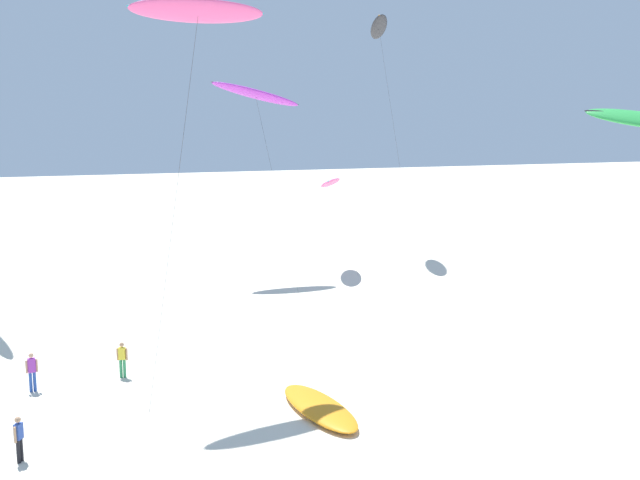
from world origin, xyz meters
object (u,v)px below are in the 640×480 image
object	(u,v)px
flying_kite_8	(379,27)
flying_kite_0	(256,94)
grounded_kite_0	(319,407)
person_foreground_walker	(32,370)
person_mid_field	(19,437)
person_near_left	(122,358)
flying_kite_6	(330,183)
flying_kite_1	(198,11)

from	to	relation	value
flying_kite_8	flying_kite_0	bearing A→B (deg)	-153.37
grounded_kite_0	person_foreground_walker	xyz separation A→B (m)	(-10.86, 6.21, 0.73)
flying_kite_8	person_mid_field	size ratio (longest dim) A/B	12.35
flying_kite_0	person_near_left	bearing A→B (deg)	-120.29
flying_kite_8	grounded_kite_0	size ratio (longest dim) A/B	3.53
grounded_kite_0	person_near_left	size ratio (longest dim) A/B	3.45
person_near_left	person_mid_field	size ratio (longest dim) A/B	1.01
flying_kite_6	grounded_kite_0	world-z (taller)	flying_kite_6
person_foreground_walker	person_near_left	distance (m)	3.83
flying_kite_8	person_foreground_walker	world-z (taller)	flying_kite_8
person_foreground_walker	person_near_left	xyz separation A→B (m)	(3.79, 0.53, -0.04)
flying_kite_1	flying_kite_6	xyz separation A→B (m)	(13.32, 20.45, -9.25)
flying_kite_0	person_mid_field	world-z (taller)	flying_kite_0
flying_kite_6	person_near_left	world-z (taller)	flying_kite_6
flying_kite_8	person_mid_field	bearing A→B (deg)	-129.87
flying_kite_0	person_mid_field	xyz separation A→B (m)	(-15.32, -26.83, -12.34)
flying_kite_0	flying_kite_1	xyz separation A→B (m)	(-7.71, -20.74, 2.77)
person_near_left	flying_kite_0	bearing A→B (deg)	59.71
person_foreground_walker	person_mid_field	size ratio (longest dim) A/B	1.06
flying_kite_0	flying_kite_1	size ratio (longest dim) A/B	0.87
flying_kite_1	flying_kite_8	distance (m)	33.56
flying_kite_6	person_foreground_walker	size ratio (longest dim) A/B	4.37
flying_kite_0	flying_kite_8	size ratio (longest dim) A/B	0.72
flying_kite_0	flying_kite_6	bearing A→B (deg)	-2.94
flying_kite_0	grounded_kite_0	world-z (taller)	flying_kite_0
person_foreground_walker	person_near_left	world-z (taller)	person_foreground_walker
flying_kite_6	grounded_kite_0	xyz separation A→B (m)	(-9.84, -25.80, -6.54)
person_mid_field	flying_kite_6	bearing A→B (deg)	51.74
flying_kite_0	flying_kite_6	distance (m)	8.58
grounded_kite_0	flying_kite_8	bearing A→B (deg)	62.98
flying_kite_1	person_foreground_walker	bearing A→B (deg)	173.36
flying_kite_1	person_foreground_walker	world-z (taller)	flying_kite_1
flying_kite_6	flying_kite_1	bearing A→B (deg)	-123.07
flying_kite_1	flying_kite_8	xyz separation A→B (m)	(19.90, 26.85, 2.96)
flying_kite_6	person_near_left	xyz separation A→B (m)	(-16.91, -19.07, -5.84)
flying_kite_6	flying_kite_8	size ratio (longest dim) A/B	0.37
flying_kite_1	flying_kite_6	world-z (taller)	flying_kite_1
grounded_kite_0	person_near_left	distance (m)	9.79
flying_kite_6	person_foreground_walker	distance (m)	29.09
person_foreground_walker	flying_kite_6	bearing A→B (deg)	43.42
flying_kite_1	grounded_kite_0	bearing A→B (deg)	-56.97
person_foreground_walker	person_mid_field	distance (m)	6.95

